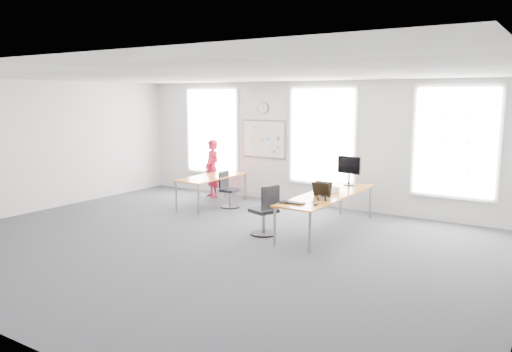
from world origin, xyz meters
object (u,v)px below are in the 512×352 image
Objects in this scene: chair_left at (228,192)px; desk_left at (212,178)px; chair_right at (266,213)px; person at (212,168)px; headphones at (322,198)px; keyboard at (293,203)px; monitor at (349,168)px; desk_right at (328,196)px.

desk_left is at bearing 94.44° from chair_left.
chair_right is 0.64× the size of person.
chair_right is at bearing -162.61° from headphones.
chair_right reaches higher than keyboard.
desk_left is at bearing 138.83° from keyboard.
monitor is at bearing 20.56° from person.
headphones is 0.30× the size of monitor.
monitor is (2.87, 0.46, 0.74)m from chair_left.
chair_right reaches higher than desk_left.
desk_left is at bearing -27.28° from person.
monitor is (-0.04, 1.13, 0.43)m from desk_right.
desk_right is 4.23m from person.
desk_left is 3.74m from headphones.
chair_right is 3.93m from person.
person is at bearing 52.09° from chair_left.
person is at bearing -108.36° from chair_right.
monitor is at bearing 177.12° from chair_right.
chair_left is 1.93× the size of keyboard.
keyboard is at bearing 91.74° from chair_right.
desk_right reaches higher than desk_left.
desk_right is at bearing -10.55° from desk_left.
chair_left is 1.36× the size of monitor.
chair_left is 0.56× the size of person.
desk_right is 0.67m from headphones.
keyboard is (0.70, -0.22, 0.32)m from chair_right.
headphones is at bearing -1.56° from person.
keyboard reaches higher than desk_left.
desk_left is 3.38m from monitor.
person reaches higher than chair_left.
desk_right is 16.27× the size of headphones.
monitor reaches higher than keyboard.
person reaches higher than headphones.
headphones is at bearing 124.74° from chair_right.
monitor reaches higher than headphones.
headphones is (0.34, 0.51, 0.04)m from keyboard.
person is at bearing 133.80° from keyboard.
desk_right is at bearing 107.39° from headphones.
keyboard is at bearing -29.07° from desk_left.
chair_left is 1.37m from person.
person is 4.64m from headphones.
keyboard reaches higher than desk_right.
desk_right is 1.29m from chair_right.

